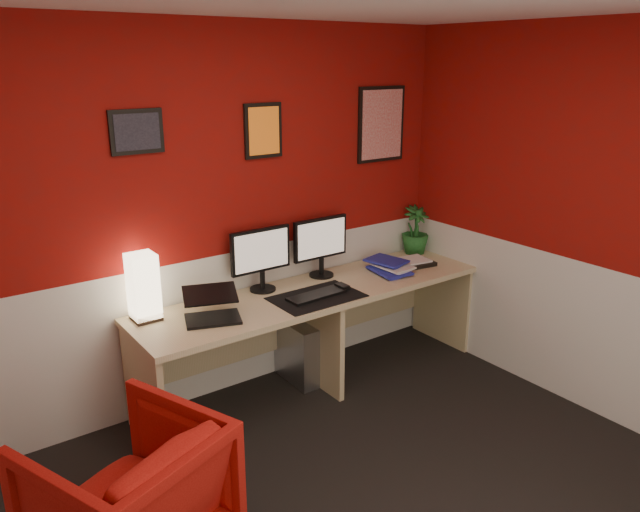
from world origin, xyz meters
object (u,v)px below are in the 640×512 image
Objects in this scene: armchair at (129,495)px; desk at (317,338)px; shoji_lamp at (144,289)px; laptop at (212,304)px; pc_tower at (298,350)px; zen_tray at (409,263)px; monitor_right at (321,238)px; monitor_left at (262,250)px; potted_plant at (415,230)px.

desk is at bearing -174.33° from armchair.
armchair is at bearing -116.50° from shoji_lamp.
desk is 0.95m from laptop.
pc_tower is at bearing -169.30° from armchair.
armchair is (-0.84, -0.78, -0.49)m from laptop.
zen_tray is at bearing -7.53° from pc_tower.
zen_tray is (2.04, -0.19, -0.18)m from shoji_lamp.
zen_tray is at bearing 22.41° from laptop.
monitor_right is 0.75× the size of armchair.
shoji_lamp is (-1.14, 0.20, 0.56)m from desk.
desk is 0.75m from monitor_left.
monitor_right is at bearing 47.52° from desk.
potted_plant reaches higher than armchair.
laptop is 1.06m from monitor_right.
monitor_left is at bearing 0.86° from shoji_lamp.
monitor_left is (-0.30, 0.22, 0.66)m from desk.
potted_plant is at bearing 27.97° from laptop.
desk is 6.64× the size of potted_plant.
shoji_lamp is at bearing 178.49° from pc_tower.
zen_tray reaches higher than desk.
pc_tower is (0.76, 0.21, -0.61)m from laptop.
armchair is (-1.35, -1.04, -0.67)m from monitor_left.
laptop is at bearing -177.74° from zen_tray.
shoji_lamp is 0.52× the size of armchair.
pc_tower is at bearing 171.56° from zen_tray.
laptop is 0.57× the size of monitor_right.
monitor_right is 2.23m from armchair.
laptop is (-0.82, -0.05, 0.47)m from desk.
desk is at bearing -132.48° from monitor_right.
desk is at bearing -10.12° from shoji_lamp.
monitor_left and monitor_right have the same top height.
shoji_lamp is at bearing 169.88° from desk.
zen_tray is 1.09m from pc_tower.
laptop is 0.61m from monitor_left.
pc_tower is (-0.95, 0.14, -0.52)m from zen_tray.
shoji_lamp reaches higher than armchair.
desk is 0.72m from monitor_right.
armchair is at bearing -142.36° from monitor_left.
shoji_lamp reaches higher than laptop.
monitor_left reaches higher than armchair.
monitor_right is at bearing 34.82° from laptop.
shoji_lamp is 2.05m from zen_tray.
desk is 7.88× the size of laptop.
zen_tray is 0.45× the size of armchair.
zen_tray is at bearing 1.11° from desk.
zen_tray is 0.78× the size of pc_tower.
pc_tower is at bearing -177.06° from potted_plant.
monitor_left is 0.84m from pc_tower.
zen_tray is (1.71, 0.07, -0.09)m from laptop.
laptop is 0.43× the size of armchair.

